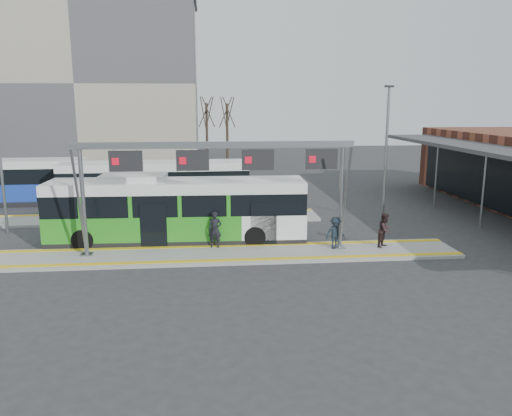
# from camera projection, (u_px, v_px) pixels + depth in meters

# --- Properties ---
(ground) EXTENTS (120.00, 120.00, 0.00)m
(ground) POSITION_uv_depth(u_px,v_px,m) (227.00, 256.00, 23.55)
(ground) COLOR #2D2D30
(ground) RESTS_ON ground
(platform_main) EXTENTS (22.00, 3.00, 0.15)m
(platform_main) POSITION_uv_depth(u_px,v_px,m) (227.00, 254.00, 23.53)
(platform_main) COLOR gray
(platform_main) RESTS_ON ground
(platform_second) EXTENTS (20.00, 3.00, 0.15)m
(platform_second) POSITION_uv_depth(u_px,v_px,m) (157.00, 218.00, 30.95)
(platform_second) COLOR gray
(platform_second) RESTS_ON ground
(tactile_main) EXTENTS (22.00, 2.65, 0.02)m
(tactile_main) POSITION_uv_depth(u_px,v_px,m) (227.00, 253.00, 23.52)
(tactile_main) COLOR yellow
(tactile_main) RESTS_ON platform_main
(tactile_second) EXTENTS (20.00, 0.35, 0.02)m
(tactile_second) POSITION_uv_depth(u_px,v_px,m) (159.00, 213.00, 32.05)
(tactile_second) COLOR yellow
(tactile_second) RESTS_ON platform_second
(gantry) EXTENTS (13.00, 1.68, 5.20)m
(gantry) POSITION_uv_depth(u_px,v_px,m) (218.00, 165.00, 22.88)
(gantry) COLOR slate
(gantry) RESTS_ON platform_main
(apartment_block) EXTENTS (24.50, 12.50, 18.40)m
(apartment_block) POSITION_uv_depth(u_px,v_px,m) (87.00, 83.00, 55.40)
(apartment_block) COLOR gray
(apartment_block) RESTS_ON ground
(hero_bus) EXTENTS (13.01, 3.09, 3.56)m
(hero_bus) POSITION_uv_depth(u_px,v_px,m) (177.00, 211.00, 25.57)
(hero_bus) COLOR black
(hero_bus) RESTS_ON ground
(bg_bus_green) EXTENTS (12.67, 2.96, 3.15)m
(bg_bus_green) POSITION_uv_depth(u_px,v_px,m) (156.00, 185.00, 34.17)
(bg_bus_green) COLOR black
(bg_bus_green) RESTS_ON ground
(passenger_a) EXTENTS (0.68, 0.48, 1.78)m
(passenger_a) POSITION_uv_depth(u_px,v_px,m) (215.00, 230.00, 24.25)
(passenger_a) COLOR black
(passenger_a) RESTS_ON platform_main
(passenger_b) EXTENTS (1.03, 1.03, 1.68)m
(passenger_b) POSITION_uv_depth(u_px,v_px,m) (385.00, 230.00, 24.35)
(passenger_b) COLOR black
(passenger_b) RESTS_ON platform_main
(passenger_c) EXTENTS (1.12, 0.79, 1.56)m
(passenger_c) POSITION_uv_depth(u_px,v_px,m) (335.00, 233.00, 24.06)
(passenger_c) COLOR black
(passenger_c) RESTS_ON platform_main
(tree_left) EXTENTS (1.40, 1.40, 8.03)m
(tree_left) POSITION_uv_depth(u_px,v_px,m) (207.00, 112.00, 53.41)
(tree_left) COLOR #382B21
(tree_left) RESTS_ON ground
(tree_mid) EXTENTS (1.40, 1.40, 7.98)m
(tree_mid) POSITION_uv_depth(u_px,v_px,m) (227.00, 113.00, 52.91)
(tree_mid) COLOR #382B21
(tree_mid) RESTS_ON ground
(lamp_west) EXTENTS (0.50, 0.25, 7.95)m
(lamp_west) POSITION_uv_depth(u_px,v_px,m) (0.00, 157.00, 26.78)
(lamp_west) COLOR slate
(lamp_west) RESTS_ON ground
(lamp_east) EXTENTS (0.50, 0.25, 8.09)m
(lamp_east) POSITION_uv_depth(u_px,v_px,m) (386.00, 151.00, 29.75)
(lamp_east) COLOR slate
(lamp_east) RESTS_ON ground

